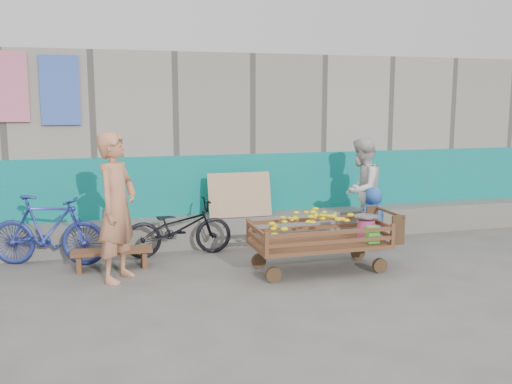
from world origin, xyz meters
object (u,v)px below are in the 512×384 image
object	(u,v)px
banana_cart	(317,230)
bench	(112,255)
woman	(362,191)
bicycle_blue	(48,230)
vendor_man	(117,207)
child	(373,218)
bicycle_dark	(178,228)

from	to	relation	value
banana_cart	bench	bearing A→B (deg)	162.04
banana_cart	woman	size ratio (longest dim) A/B	1.15
bicycle_blue	woman	bearing A→B (deg)	-71.50
bench	bicycle_blue	world-z (taller)	bicycle_blue
vendor_man	child	distance (m)	3.88
child	bicycle_dark	world-z (taller)	child
woman	bicycle_blue	distance (m)	4.73
bicycle_blue	bench	bearing A→B (deg)	-98.60
bench	woman	size ratio (longest dim) A/B	0.63
banana_cart	child	xyz separation A→B (m)	(1.27, 0.84, -0.08)
child	bench	bearing A→B (deg)	-10.64
bench	vendor_man	bearing A→B (deg)	-82.07
bench	child	size ratio (longest dim) A/B	1.12
banana_cart	child	world-z (taller)	child
vendor_man	woman	size ratio (longest dim) A/B	1.11
vendor_man	child	size ratio (longest dim) A/B	1.96
vendor_man	bicycle_blue	distance (m)	1.39
child	bicycle_blue	size ratio (longest dim) A/B	0.59
bench	woman	bearing A→B (deg)	6.02
banana_cart	woman	xyz separation A→B (m)	(1.27, 1.26, 0.28)
bench	vendor_man	xyz separation A→B (m)	(0.07, -0.53, 0.74)
bicycle_dark	banana_cart	bearing A→B (deg)	-129.66
bicycle_blue	child	bearing A→B (deg)	-76.59
bench	woman	distance (m)	3.97
bench	bicycle_dark	bearing A→B (deg)	23.74
vendor_man	bench	bearing A→B (deg)	40.49
woman	bicycle_dark	distance (m)	2.95
bicycle_dark	child	bearing A→B (deg)	-100.48
woman	bicycle_dark	size ratio (longest dim) A/B	1.07
bicycle_dark	woman	bearing A→B (deg)	-92.29
child	bicycle_dark	xyz separation A→B (m)	(-2.92, 0.44, -0.06)
child	vendor_man	bearing A→B (deg)	-2.69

